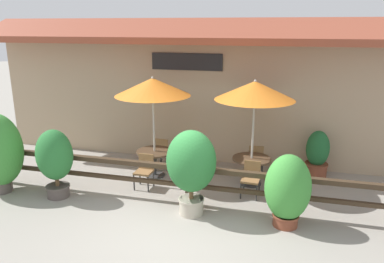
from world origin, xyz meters
TOP-DOWN VIEW (x-y plane):
  - ground_plane at (0.00, 0.00)m, footprint 60.00×60.00m
  - building_facade at (-0.00, 4.10)m, footprint 14.28×1.49m
  - patio_railing at (0.00, 1.05)m, footprint 10.40×0.14m
  - patio_umbrella_near at (-1.36, 2.48)m, footprint 1.99×1.99m
  - dining_table_near at (-1.36, 2.48)m, footprint 1.00×1.00m
  - chair_near_streetside at (-1.34, 1.70)m, footprint 0.43×0.43m
  - chair_near_wallside at (-1.38, 3.27)m, footprint 0.44×0.44m
  - patio_umbrella_middle at (1.27, 2.59)m, footprint 1.99×1.99m
  - dining_table_middle at (1.27, 2.59)m, footprint 1.00×1.00m
  - chair_middle_streetside at (1.34, 1.88)m, footprint 0.45×0.45m
  - chair_middle_wallside at (1.31, 3.30)m, footprint 0.48×0.48m
  - potted_plant_broad_leaf at (-3.18, 0.65)m, footprint 0.88×0.79m
  - potted_plant_entrance_palm at (0.17, 0.63)m, footprint 1.08×0.97m
  - potted_plant_small_flowering at (2.19, 0.63)m, footprint 0.93×0.84m
  - potted_plant_corner_fern at (2.94, 3.55)m, footprint 0.63×0.63m

SIDE VIEW (x-z plane):
  - ground_plane at x=0.00m, z-range 0.00..0.00m
  - chair_near_streetside at x=-1.34m, z-range 0.05..0.91m
  - chair_near_wallside at x=-1.38m, z-range 0.05..0.91m
  - chair_middle_streetside at x=1.34m, z-range 0.05..0.91m
  - chair_middle_wallside at x=1.31m, z-range 0.05..0.91m
  - dining_table_near at x=-1.36m, z-range 0.22..0.94m
  - dining_table_middle at x=1.27m, z-range 0.22..0.94m
  - potted_plant_corner_fern at x=2.94m, z-range -0.02..1.28m
  - patio_railing at x=0.00m, z-range 0.22..1.17m
  - potted_plant_small_flowering at x=2.19m, z-range 0.03..1.59m
  - potted_plant_broad_leaf at x=-3.18m, z-range 0.14..1.83m
  - potted_plant_entrance_palm at x=0.17m, z-range 0.20..2.11m
  - building_facade at x=0.00m, z-range 0.05..4.28m
  - patio_umbrella_near at x=-1.36m, z-range 1.10..3.85m
  - patio_umbrella_middle at x=1.27m, z-range 1.10..3.85m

